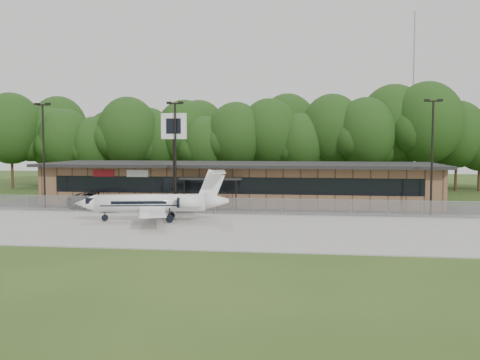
# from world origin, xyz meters

# --- Properties ---
(ground) EXTENTS (160.00, 160.00, 0.00)m
(ground) POSITION_xyz_m (0.00, 0.00, 0.00)
(ground) COLOR #234016
(ground) RESTS_ON ground
(apron) EXTENTS (64.00, 18.00, 0.08)m
(apron) POSITION_xyz_m (0.00, 8.00, 0.04)
(apron) COLOR #9E9B93
(apron) RESTS_ON ground
(parking_lot) EXTENTS (50.00, 9.00, 0.06)m
(parking_lot) POSITION_xyz_m (0.00, 19.50, 0.03)
(parking_lot) COLOR #383835
(parking_lot) RESTS_ON ground
(terminal) EXTENTS (41.00, 11.65, 4.30)m
(terminal) POSITION_xyz_m (-0.00, 23.94, 2.18)
(terminal) COLOR brown
(terminal) RESTS_ON ground
(fence) EXTENTS (46.00, 0.04, 1.52)m
(fence) POSITION_xyz_m (0.00, 15.00, 0.78)
(fence) COLOR gray
(fence) RESTS_ON ground
(treeline) EXTENTS (72.00, 12.00, 15.00)m
(treeline) POSITION_xyz_m (0.00, 42.00, 7.50)
(treeline) COLOR #193B12
(treeline) RESTS_ON ground
(radio_mast) EXTENTS (0.20, 0.20, 25.00)m
(radio_mast) POSITION_xyz_m (22.00, 48.00, 12.50)
(radio_mast) COLOR gray
(radio_mast) RESTS_ON ground
(light_pole_left) EXTENTS (1.55, 0.30, 10.23)m
(light_pole_left) POSITION_xyz_m (-18.00, 16.50, 5.98)
(light_pole_left) COLOR black
(light_pole_left) RESTS_ON ground
(light_pole_mid) EXTENTS (1.55, 0.30, 10.23)m
(light_pole_mid) POSITION_xyz_m (-5.00, 16.50, 5.98)
(light_pole_mid) COLOR black
(light_pole_mid) RESTS_ON ground
(light_pole_right) EXTENTS (1.55, 0.30, 10.23)m
(light_pole_right) POSITION_xyz_m (18.00, 16.50, 5.98)
(light_pole_right) COLOR black
(light_pole_right) RESTS_ON ground
(business_jet) EXTENTS (12.56, 11.27, 4.24)m
(business_jet) POSITION_xyz_m (-4.91, 9.88, 1.51)
(business_jet) COLOR white
(business_jet) RESTS_ON ground
(suv) EXTENTS (7.06, 5.35, 1.78)m
(suv) POSITION_xyz_m (-12.52, 16.49, 0.89)
(suv) COLOR #2E2F31
(suv) RESTS_ON ground
(pole_sign) EXTENTS (2.41, 0.36, 9.19)m
(pole_sign) POSITION_xyz_m (-5.20, 16.79, 7.03)
(pole_sign) COLOR black
(pole_sign) RESTS_ON ground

